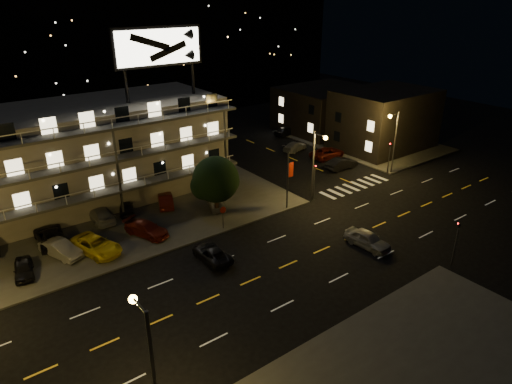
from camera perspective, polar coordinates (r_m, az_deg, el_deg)
ground at (r=40.75m, az=6.20°, el=-8.08°), size 140.00×140.00×0.00m
curb_nw at (r=50.71m, az=-21.86°, el=-2.94°), size 44.00×24.00×0.15m
curb_ne at (r=73.48m, az=12.90°, el=6.33°), size 16.00×24.00×0.15m
motel at (r=53.25m, az=-19.77°, el=4.81°), size 28.00×13.80×18.10m
side_bldg_front at (r=69.96m, az=15.69°, el=8.74°), size 14.06×10.00×8.50m
side_bldg_back at (r=77.75m, az=8.64°, el=10.24°), size 14.06×12.00×7.00m
hill_backdrop at (r=95.89m, az=-26.85°, el=15.50°), size 120.00×25.00×24.00m
streetlight_nc at (r=49.11m, az=7.48°, el=4.02°), size 0.44×1.92×8.00m
streetlight_ne at (r=59.26m, az=16.84°, el=6.66°), size 1.92×0.44×8.00m
streetlight_s at (r=24.41m, az=-13.21°, el=-19.47°), size 0.44×1.92×8.00m
signal_nw at (r=50.66m, az=7.31°, el=1.76°), size 0.20×0.27×4.60m
signal_sw at (r=41.50m, az=23.77°, el=-5.45°), size 0.20×0.27×4.60m
signal_ne at (r=59.98m, az=16.34°, el=4.51°), size 0.27×0.20×4.60m
banner_north at (r=47.79m, az=4.04°, el=1.63°), size 0.83×0.16×6.40m
stop_sign at (r=44.20m, az=-4.15°, el=-2.75°), size 0.91×0.11×2.61m
tree at (r=46.30m, az=-5.10°, el=1.40°), size 4.95×4.76×6.23m
lot_car_0 at (r=42.07m, az=-27.05°, el=-8.54°), size 2.07×3.79×1.22m
lot_car_1 at (r=43.50m, az=-23.23°, el=-6.56°), size 3.00×4.53×1.41m
lot_car_2 at (r=42.92m, az=-19.42°, el=-6.31°), size 4.03×5.71×1.45m
lot_car_3 at (r=44.51m, az=-13.54°, el=-4.49°), size 3.54×5.01×1.35m
lot_car_4 at (r=48.94m, az=-5.04°, el=-1.19°), size 2.85×4.20×1.33m
lot_car_6 at (r=46.04m, az=-24.29°, el=-5.01°), size 2.71×5.34×1.45m
lot_car_7 at (r=48.46m, az=-18.89°, el=-2.70°), size 2.03×4.86×1.40m
lot_car_8 at (r=49.43m, az=-15.90°, el=-1.85°), size 2.63×4.03×1.28m
lot_car_9 at (r=50.02m, az=-11.27°, el=-0.97°), size 2.90×4.46×1.39m
side_car_0 at (r=60.80m, az=10.67°, el=3.52°), size 4.62×1.76×1.51m
side_car_1 at (r=64.64m, az=8.93°, el=4.86°), size 5.32×2.53×1.47m
side_car_2 at (r=67.13m, az=4.89°, el=5.71°), size 4.77×2.96×1.29m
side_car_3 at (r=74.41m, az=3.80°, el=7.64°), size 4.53×2.27×1.48m
road_car_east at (r=42.87m, az=13.79°, el=-5.78°), size 2.08×4.56×1.52m
road_car_west at (r=40.01m, az=-5.54°, el=-7.67°), size 2.07×4.45×1.23m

